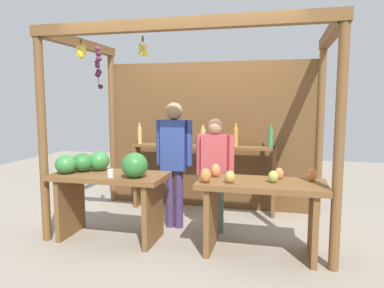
% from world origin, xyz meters
% --- Properties ---
extents(ground_plane, '(12.00, 12.00, 0.00)m').
position_xyz_m(ground_plane, '(0.00, 0.00, 0.00)').
color(ground_plane, gray).
rests_on(ground_plane, ground).
extents(market_stall, '(3.35, 1.90, 2.49)m').
position_xyz_m(market_stall, '(-0.01, 0.44, 1.43)').
color(market_stall, brown).
rests_on(market_stall, ground).
extents(fruit_counter_left, '(1.36, 0.64, 1.08)m').
position_xyz_m(fruit_counter_left, '(-0.92, -0.68, 0.71)').
color(fruit_counter_left, brown).
rests_on(fruit_counter_left, ground).
extents(fruit_counter_right, '(1.36, 0.64, 0.95)m').
position_xyz_m(fruit_counter_right, '(0.87, -0.67, 0.60)').
color(fruit_counter_right, brown).
rests_on(fruit_counter_right, ground).
extents(bottle_shelf_unit, '(2.15, 0.22, 1.34)m').
position_xyz_m(bottle_shelf_unit, '(-0.05, 0.67, 0.79)').
color(bottle_shelf_unit, brown).
rests_on(bottle_shelf_unit, ground).
extents(vendor_man, '(0.48, 0.22, 1.64)m').
position_xyz_m(vendor_man, '(-0.26, -0.10, 0.98)').
color(vendor_man, '#45305E').
rests_on(vendor_man, ground).
extents(vendor_woman, '(0.48, 0.20, 1.44)m').
position_xyz_m(vendor_woman, '(0.29, -0.15, 0.85)').
color(vendor_woman, '#465B4D').
rests_on(vendor_woman, ground).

